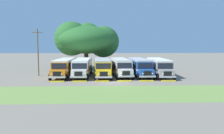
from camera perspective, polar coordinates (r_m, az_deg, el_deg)
The scene contains 16 objects.
ground_plane at distance 30.57m, azimuth 0.39°, elevation -3.98°, with size 220.00×220.00×0.00m, color slate.
foreground_grass_strip at distance 23.78m, azimuth 1.15°, elevation -6.78°, with size 80.00×8.33×0.01m, color olive.
parked_bus_slot_0 at distance 37.51m, azimuth -12.16°, elevation 0.13°, with size 2.85×10.86×2.82m.
parked_bus_slot_1 at distance 37.16m, azimuth -7.64°, elevation 0.16°, with size 2.77×10.85×2.82m.
parked_bus_slot_2 at distance 36.71m, azimuth -2.49°, elevation 0.14°, with size 3.00×10.88×2.82m.
parked_bus_slot_3 at distance 37.49m, azimuth 2.14°, elevation 0.26°, with size 3.38×10.95×2.82m.
parked_bus_slot_4 at distance 37.58m, azimuth 7.05°, elevation 0.23°, with size 3.18×10.91×2.82m.
parked_bus_slot_5 at distance 37.81m, azimuth 11.97°, elevation 0.18°, with size 2.86×10.86×2.82m.
curb_wheelstop_0 at distance 31.70m, azimuth -14.11°, elevation -3.67°, with size 2.00×0.36×0.15m, color yellow.
curb_wheelstop_1 at distance 31.20m, azimuth -8.41°, elevation -3.70°, with size 2.00×0.36×0.15m, color yellow.
curb_wheelstop_2 at distance 31.02m, azimuth -2.58°, elevation -3.70°, with size 2.00×0.36×0.15m, color yellow.
curb_wheelstop_3 at distance 31.16m, azimuth 3.25°, elevation -3.66°, with size 2.00×0.36×0.15m, color yellow.
curb_wheelstop_4 at distance 31.62m, azimuth 8.98°, elevation -3.59°, with size 2.00×0.36×0.15m, color yellow.
curb_wheelstop_5 at distance 32.38m, azimuth 14.48°, elevation -3.48°, with size 2.00×0.36×0.15m, color yellow.
broad_shade_tree at distance 47.74m, azimuth -6.56°, elevation 7.07°, with size 13.48×13.98×10.19m.
utility_pole at distance 38.76m, azimuth -18.64°, elevation 3.97°, with size 1.80×0.20×7.83m.
Camera 1 is at (-1.37, -30.10, 5.16)m, focal length 35.28 mm.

